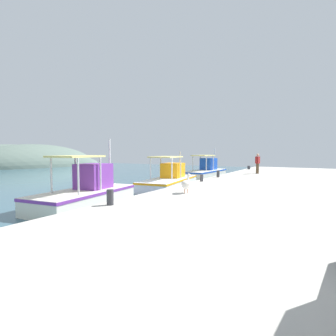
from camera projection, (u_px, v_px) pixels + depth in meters
water_surface at (16, 179)px, 23.78m from camera, size 60.00×60.00×0.00m
quay_pier at (284, 197)px, 12.09m from camera, size 36.00×10.00×0.80m
distant_hill_nearest at (36, 166)px, 45.09m from camera, size 23.60×13.56×7.78m
distant_hill_second at (45, 165)px, 48.71m from camera, size 23.77×13.77×4.05m
distant_hill_third at (12, 166)px, 45.70m from camera, size 24.47×12.94×7.75m
fishing_boat_second at (86, 193)px, 11.85m from camera, size 5.57×2.85×3.25m
fishing_boat_third at (170, 180)px, 17.82m from camera, size 6.48×3.09×2.59m
fishing_boat_fourth at (206, 172)px, 23.68m from camera, size 5.89×2.12×2.94m
pelican at (186, 184)px, 10.79m from camera, size 0.96×0.42×0.82m
fisherman_standing at (258, 162)px, 20.38m from camera, size 0.64×0.31×1.62m
mooring_bollard_nearest at (110, 197)px, 8.39m from camera, size 0.23×0.23×0.52m
mooring_bollard_second at (202, 178)px, 15.00m from camera, size 0.21×0.21×0.42m
mooring_bollard_third at (218, 174)px, 17.49m from camera, size 0.21×0.21×0.47m
mooring_bollard_fourth at (249, 168)px, 25.32m from camera, size 0.27×0.27×0.36m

